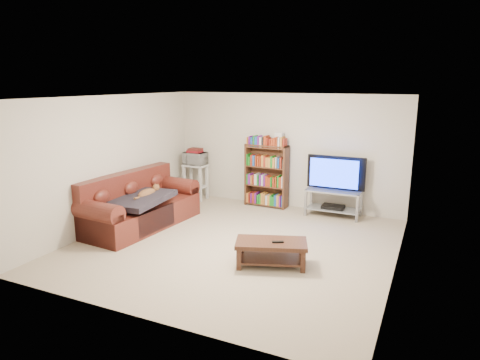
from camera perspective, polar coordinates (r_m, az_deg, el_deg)
The scene contains 19 objects.
floor at distance 7.18m, azimuth -0.62°, elevation -8.54°, with size 5.00×5.00×0.00m, color #C5B192.
ceiling at distance 6.68m, azimuth -0.67°, elevation 10.98°, with size 5.00×5.00×0.00m, color white.
wall_back at distance 9.11m, azimuth 6.14°, elevation 3.88°, with size 5.00×5.00×0.00m, color silver.
wall_front at distance 4.77m, azimuth -13.71°, elevation -4.94°, with size 5.00×5.00×0.00m, color silver.
wall_left at distance 8.20m, azimuth -16.65°, elevation 2.38°, with size 5.00×5.00×0.00m, color silver.
wall_right at distance 6.20m, azimuth 20.70°, elevation -1.24°, with size 5.00×5.00×0.00m, color silver.
sofa at distance 8.19m, azimuth -13.45°, elevation -3.62°, with size 1.19×2.39×0.99m.
blanket at distance 7.89m, azimuth -13.29°, elevation -2.51°, with size 0.89×1.15×0.10m, color black.
cat at distance 8.02m, azimuth -12.30°, elevation -1.76°, with size 0.25×0.63×0.19m, color brown, non-canonical shape.
coffee_table at distance 6.32m, azimuth 4.18°, elevation -9.11°, with size 1.14×0.83×0.37m.
remote at distance 6.23m, azimuth 5.06°, elevation -8.22°, with size 0.17×0.05×0.02m, color black.
tv_stand at distance 8.71m, azimuth 12.35°, elevation -2.43°, with size 1.07×0.49×0.54m.
television at distance 8.59m, azimuth 12.52°, elevation 0.84°, with size 1.15×0.15×0.67m, color black.
dvd_player at distance 8.75m, azimuth 12.30°, elevation -3.51°, with size 0.43×0.30×0.06m, color black.
bookshelf at distance 9.14m, azimuth 3.55°, elevation 0.70°, with size 0.94×0.33×1.34m.
shelf_clutter at distance 8.98m, azimuth 4.23°, elevation 5.34°, with size 0.68×0.22×0.28m.
microwave_stand at distance 9.74m, azimuth -5.95°, elevation 0.40°, with size 0.52×0.38×0.81m.
microwave at distance 9.66m, azimuth -6.01°, elevation 2.88°, with size 0.50×0.34×0.28m, color silver.
game_boxes at distance 9.63m, azimuth -6.03°, elevation 3.84°, with size 0.29×0.26×0.05m, color maroon.
Camera 1 is at (2.87, -6.02, 2.64)m, focal length 32.00 mm.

